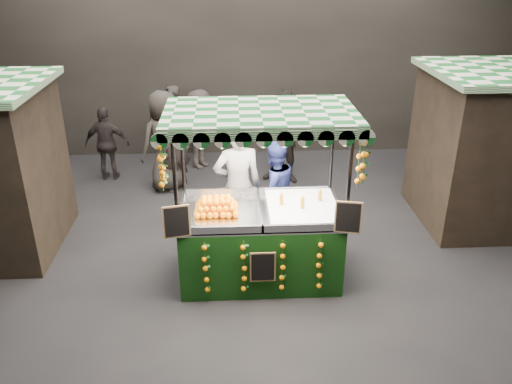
{
  "coord_description": "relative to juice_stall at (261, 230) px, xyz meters",
  "views": [
    {
      "loc": [
        -0.29,
        -6.39,
        4.27
      ],
      "look_at": [
        0.08,
        0.33,
        1.14
      ],
      "focal_mm": 36.48,
      "sensor_mm": 36.0,
      "label": 1
    }
  ],
  "objects": [
    {
      "name": "ground",
      "position": [
        -0.12,
        0.11,
        -0.76
      ],
      "size": [
        12.0,
        12.0,
        0.0
      ],
      "primitive_type": "plane",
      "color": "black",
      "rests_on": "ground"
    },
    {
      "name": "market_hall",
      "position": [
        -0.12,
        0.11,
        2.62
      ],
      "size": [
        12.1,
        10.1,
        5.05
      ],
      "color": "black",
      "rests_on": "ground"
    },
    {
      "name": "neighbour_stall_right",
      "position": [
        4.28,
        1.61,
        0.55
      ],
      "size": [
        3.0,
        2.2,
        2.6
      ],
      "color": "black",
      "rests_on": "ground"
    },
    {
      "name": "juice_stall",
      "position": [
        0.0,
        0.0,
        0.0
      ],
      "size": [
        2.53,
        1.49,
        2.45
      ],
      "color": "black",
      "rests_on": "ground"
    },
    {
      "name": "vendor_grey",
      "position": [
        -0.29,
        0.91,
        0.25
      ],
      "size": [
        0.82,
        0.62,
        2.03
      ],
      "rotation": [
        0.0,
        0.0,
        3.34
      ],
      "color": "gray",
      "rests_on": "ground"
    },
    {
      "name": "vendor_blue",
      "position": [
        0.28,
        1.19,
        0.06
      ],
      "size": [
        0.98,
        0.89,
        1.63
      ],
      "rotation": [
        0.0,
        0.0,
        3.57
      ],
      "color": "navy",
      "rests_on": "ground"
    },
    {
      "name": "shopper_0",
      "position": [
        -1.43,
        3.1,
        0.1
      ],
      "size": [
        0.75,
        0.69,
        1.73
      ],
      "rotation": [
        0.0,
        0.0,
        0.56
      ],
      "color": "black",
      "rests_on": "ground"
    },
    {
      "name": "shopper_1",
      "position": [
        0.7,
        3.38,
        0.17
      ],
      "size": [
        1.08,
        0.96,
        1.87
      ],
      "rotation": [
        0.0,
        0.0,
        -0.32
      ],
      "color": "black",
      "rests_on": "ground"
    },
    {
      "name": "shopper_2",
      "position": [
        -2.85,
        3.72,
        -0.01
      ],
      "size": [
        0.91,
        0.42,
        1.51
      ],
      "rotation": [
        0.0,
        0.0,
        3.08
      ],
      "color": "black",
      "rests_on": "ground"
    },
    {
      "name": "shopper_3",
      "position": [
        -1.01,
        4.25,
        0.08
      ],
      "size": [
        1.15,
        1.25,
        1.69
      ],
      "rotation": [
        0.0,
        0.0,
        0.94
      ],
      "color": "#2D2724",
      "rests_on": "ground"
    },
    {
      "name": "shopper_4",
      "position": [
        -1.63,
        3.17,
        0.21
      ],
      "size": [
        1.13,
        1.04,
        1.95
      ],
      "rotation": [
        0.0,
        0.0,
        3.72
      ],
      "color": "#2B2623",
      "rests_on": "ground"
    },
    {
      "name": "shopper_5",
      "position": [
        3.4,
        2.61,
        0.2
      ],
      "size": [
        0.8,
        1.84,
        1.91
      ],
      "rotation": [
        0.0,
        0.0,
        1.71
      ],
      "color": "black",
      "rests_on": "ground"
    },
    {
      "name": "shopper_6",
      "position": [
        -1.62,
        4.64,
        0.08
      ],
      "size": [
        0.46,
        0.65,
        1.68
      ],
      "rotation": [
        0.0,
        0.0,
        -1.48
      ],
      "color": "#2A2422",
      "rests_on": "ground"
    }
  ]
}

